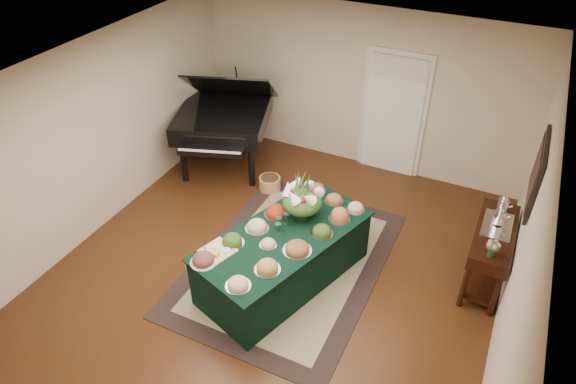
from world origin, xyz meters
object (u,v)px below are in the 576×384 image
at_px(floral_centerpiece, 302,197).
at_px(buffet_table, 284,257).
at_px(mahogany_sideboard, 492,243).
at_px(grand_piano, 223,118).

bearing_deg(floral_centerpiece, buffet_table, -97.14).
bearing_deg(mahogany_sideboard, grand_piano, 167.17).
distance_m(buffet_table, mahogany_sideboard, 2.58).
distance_m(floral_centerpiece, grand_piano, 2.76).
relative_size(buffet_table, floral_centerpiece, 4.76).
relative_size(floral_centerpiece, grand_piano, 0.26).
height_order(floral_centerpiece, grand_piano, grand_piano).
relative_size(buffet_table, mahogany_sideboard, 1.97).
height_order(buffet_table, floral_centerpiece, floral_centerpiece).
bearing_deg(grand_piano, mahogany_sideboard, -12.83).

